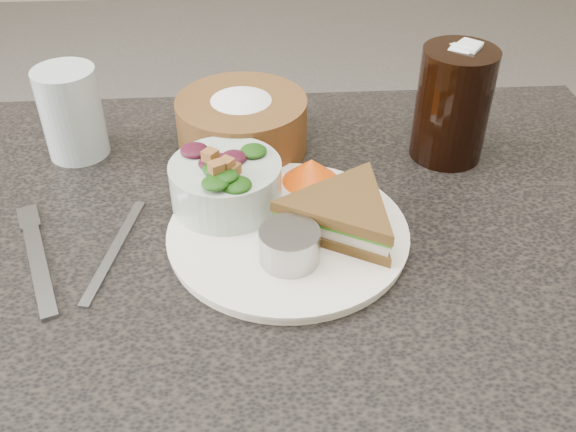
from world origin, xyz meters
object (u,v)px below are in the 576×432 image
(cola_glass, at_px, (453,100))
(dressing_ramekin, at_px, (290,246))
(sandwich, at_px, (343,214))
(dinner_plate, at_px, (288,234))
(bread_basket, at_px, (242,116))
(salad_bowl, at_px, (226,177))
(water_glass, at_px, (72,113))

(cola_glass, bearing_deg, dressing_ramekin, -136.20)
(sandwich, distance_m, cola_glass, 0.23)
(dinner_plate, relative_size, bread_basket, 1.54)
(salad_bowl, relative_size, cola_glass, 0.81)
(salad_bowl, xyz_separation_m, cola_glass, (0.28, 0.11, 0.03))
(bread_basket, bearing_deg, cola_glass, -6.96)
(dressing_ramekin, distance_m, cola_glass, 0.30)
(sandwich, relative_size, water_glass, 1.34)
(salad_bowl, xyz_separation_m, water_glass, (-0.19, 0.14, 0.01))
(bread_basket, xyz_separation_m, water_glass, (-0.21, 0.00, 0.01))
(water_glass, bearing_deg, salad_bowl, -35.72)
(dressing_ramekin, xyz_separation_m, cola_glass, (0.22, 0.21, 0.05))
(salad_bowl, distance_m, bread_basket, 0.14)
(dressing_ramekin, height_order, cola_glass, cola_glass)
(salad_bowl, bearing_deg, water_glass, 144.28)
(sandwich, bearing_deg, dinner_plate, -153.72)
(salad_bowl, bearing_deg, dressing_ramekin, -57.64)
(bread_basket, bearing_deg, salad_bowl, -97.81)
(cola_glass, bearing_deg, water_glass, 175.90)
(dinner_plate, bearing_deg, dressing_ramekin, -91.79)
(water_glass, bearing_deg, dinner_plate, -36.56)
(dinner_plate, xyz_separation_m, dressing_ramekin, (-0.00, -0.05, 0.02))
(bread_basket, distance_m, cola_glass, 0.27)
(dinner_plate, height_order, bread_basket, bread_basket)
(sandwich, xyz_separation_m, dressing_ramekin, (-0.06, -0.05, -0.00))
(dinner_plate, distance_m, water_glass, 0.33)
(dinner_plate, bearing_deg, water_glass, 143.44)
(bread_basket, height_order, water_glass, water_glass)
(bread_basket, bearing_deg, dinner_plate, -76.11)
(sandwich, xyz_separation_m, water_glass, (-0.32, 0.20, 0.03))
(sandwich, relative_size, dressing_ramekin, 2.52)
(salad_bowl, xyz_separation_m, dressing_ramekin, (0.06, -0.10, -0.02))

